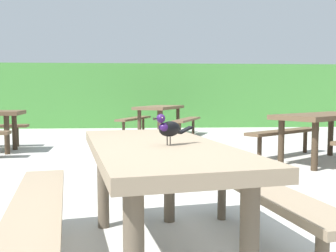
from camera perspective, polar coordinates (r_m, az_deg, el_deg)
hedge_wall at (r=12.76m, az=-3.35°, el=4.55°), size 28.00×2.21×1.97m
picnic_table_foreground at (r=2.34m, az=-1.64°, el=-7.06°), size 1.98×2.00×0.74m
bird_grackle at (r=2.20m, az=0.05°, el=-0.27°), size 0.25×0.19×0.18m
picnic_table_mid_left at (r=9.51m, az=-1.23°, el=1.89°), size 2.19×2.21×0.74m
picnic_table_mid_right at (r=6.24m, az=22.31°, el=0.01°), size 2.36×2.36×0.74m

